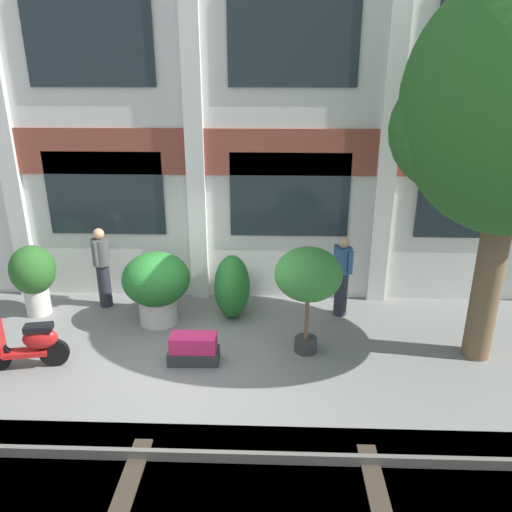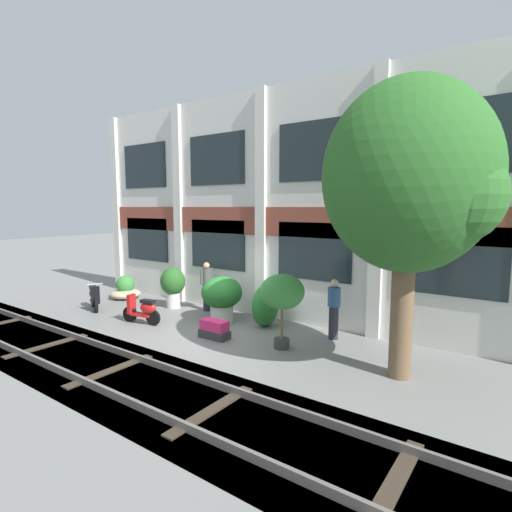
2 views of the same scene
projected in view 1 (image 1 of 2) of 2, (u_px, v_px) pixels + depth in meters
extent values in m
plane|color=slate|center=(182.00, 355.00, 8.60)|extent=(80.00, 80.00, 0.00)
cube|color=silver|center=(196.00, 124.00, 9.82)|extent=(14.96, 0.50, 7.21)
cube|color=brown|center=(195.00, 152.00, 9.75)|extent=(14.96, 0.06, 0.90)
cube|color=silver|center=(2.00, 125.00, 9.66)|extent=(0.36, 0.16, 7.21)
cube|color=silver|center=(194.00, 126.00, 9.53)|extent=(0.36, 0.16, 7.21)
cube|color=silver|center=(391.00, 126.00, 9.41)|extent=(0.36, 0.16, 7.21)
cube|color=#1E282D|center=(105.00, 194.00, 10.10)|extent=(2.39, 0.04, 1.70)
cube|color=#1E282D|center=(290.00, 195.00, 9.98)|extent=(2.39, 0.04, 1.70)
cube|color=#1E282D|center=(479.00, 197.00, 9.85)|extent=(2.39, 0.04, 1.70)
cube|color=#1E282D|center=(88.00, 38.00, 9.07)|extent=(2.39, 0.04, 1.70)
cube|color=#1E282D|center=(294.00, 37.00, 8.95)|extent=(2.39, 0.04, 1.70)
cube|color=#1E282D|center=(505.00, 37.00, 8.82)|extent=(2.39, 0.04, 1.70)
cube|color=#605B56|center=(148.00, 455.00, 6.29)|extent=(22.96, 0.07, 0.15)
cube|color=#382D23|center=(121.00, 505.00, 5.65)|extent=(0.24, 2.10, 0.03)
cube|color=#382D23|center=(382.00, 512.00, 5.55)|extent=(0.24, 2.10, 0.03)
cylinder|color=brown|center=(489.00, 272.00, 8.07)|extent=(0.46, 0.46, 3.10)
sphere|color=#286023|center=(452.00, 130.00, 7.50)|extent=(1.86, 1.86, 1.86)
cylinder|color=beige|center=(38.00, 301.00, 9.98)|extent=(0.48, 0.48, 0.53)
ellipsoid|color=#286023|center=(33.00, 270.00, 9.74)|extent=(0.87, 0.87, 0.97)
cylinder|color=#333333|center=(306.00, 344.00, 8.70)|extent=(0.40, 0.40, 0.25)
cylinder|color=brown|center=(307.00, 312.00, 8.47)|extent=(0.07, 0.07, 1.03)
ellipsoid|color=#388438|center=(308.00, 274.00, 8.22)|extent=(1.12, 1.12, 0.89)
cylinder|color=beige|center=(159.00, 310.00, 9.64)|extent=(0.72, 0.72, 0.49)
ellipsoid|color=#236B28|center=(156.00, 279.00, 9.40)|extent=(1.28, 1.28, 0.99)
cube|color=#333333|center=(194.00, 356.00, 8.38)|extent=(0.86, 0.42, 0.22)
cube|color=#DB2866|center=(193.00, 343.00, 8.29)|extent=(0.76, 0.36, 0.28)
cylinder|color=black|center=(54.00, 353.00, 8.23)|extent=(0.49, 0.18, 0.48)
cube|color=red|center=(26.00, 353.00, 8.15)|extent=(0.71, 0.37, 0.08)
ellipsoid|color=red|center=(40.00, 339.00, 8.11)|extent=(0.60, 0.36, 0.36)
cube|color=black|center=(38.00, 328.00, 8.04)|extent=(0.47, 0.30, 0.10)
cylinder|color=#282833|center=(105.00, 285.00, 10.25)|extent=(0.26, 0.26, 0.91)
cylinder|color=#4C4C4C|center=(101.00, 252.00, 9.99)|extent=(0.34, 0.34, 0.55)
sphere|color=tan|center=(98.00, 234.00, 9.85)|extent=(0.22, 0.22, 0.22)
cylinder|color=#4C4C4C|center=(95.00, 255.00, 9.77)|extent=(0.09, 0.09, 0.49)
cylinder|color=#4C4C4C|center=(105.00, 247.00, 10.18)|extent=(0.09, 0.09, 0.49)
cylinder|color=#282833|center=(341.00, 293.00, 9.87)|extent=(0.26, 0.26, 0.91)
cylinder|color=#33598C|center=(343.00, 260.00, 9.62)|extent=(0.34, 0.34, 0.51)
sphere|color=tan|center=(344.00, 242.00, 9.49)|extent=(0.22, 0.22, 0.22)
cylinder|color=#33598C|center=(336.00, 256.00, 9.79)|extent=(0.09, 0.09, 0.46)
cylinder|color=#33598C|center=(351.00, 263.00, 9.43)|extent=(0.09, 0.09, 0.46)
ellipsoid|color=#236B28|center=(232.00, 286.00, 9.77)|extent=(0.72, 1.02, 1.25)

